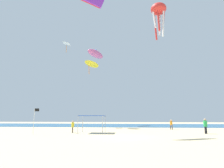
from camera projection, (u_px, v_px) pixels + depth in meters
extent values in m
cube|color=beige|center=(122.00, 137.00, 20.33)|extent=(110.00, 110.00, 0.10)
cube|color=#28608C|center=(126.00, 125.00, 47.63)|extent=(110.00, 19.62, 0.03)
cylinder|color=#B2B2B7|center=(78.00, 125.00, 24.30)|extent=(0.07, 0.07, 2.21)
cylinder|color=#B2B2B7|center=(103.00, 125.00, 24.02)|extent=(0.07, 0.07, 2.21)
cylinder|color=#B2B2B7|center=(83.00, 124.00, 26.80)|extent=(0.07, 0.07, 2.21)
cylinder|color=#B2B2B7|center=(105.00, 124.00, 26.51)|extent=(0.07, 0.07, 2.21)
cube|color=blue|center=(92.00, 116.00, 25.60)|extent=(3.23, 2.61, 0.06)
cylinder|color=black|center=(206.00, 130.00, 24.26)|extent=(0.17, 0.17, 0.86)
cylinder|color=black|center=(205.00, 130.00, 24.04)|extent=(0.17, 0.17, 0.86)
cylinder|color=green|center=(205.00, 124.00, 24.28)|extent=(0.45, 0.45, 0.75)
sphere|color=tan|center=(205.00, 120.00, 24.37)|extent=(0.28, 0.28, 0.28)
cylinder|color=brown|center=(73.00, 130.00, 25.65)|extent=(0.14, 0.14, 0.72)
cylinder|color=brown|center=(73.00, 130.00, 25.37)|extent=(0.14, 0.14, 0.72)
cylinder|color=yellow|center=(73.00, 125.00, 25.62)|extent=(0.37, 0.37, 0.62)
sphere|color=tan|center=(73.00, 122.00, 25.69)|extent=(0.23, 0.23, 0.23)
cylinder|color=brown|center=(171.00, 127.00, 31.95)|extent=(0.15, 0.15, 0.75)
cylinder|color=brown|center=(172.00, 127.00, 31.98)|extent=(0.15, 0.15, 0.75)
cylinder|color=orange|center=(171.00, 123.00, 32.08)|extent=(0.39, 0.39, 0.65)
sphere|color=tan|center=(171.00, 120.00, 32.16)|extent=(0.24, 0.24, 0.24)
cylinder|color=silver|center=(34.00, 121.00, 23.40)|extent=(0.06, 0.06, 3.11)
cube|color=black|center=(37.00, 110.00, 23.60)|extent=(0.55, 0.02, 0.35)
ellipsoid|color=pink|center=(96.00, 54.00, 51.43)|extent=(4.64, 6.87, 2.16)
cone|color=blue|center=(96.00, 50.00, 51.60)|extent=(1.34, 1.30, 0.81)
cone|color=yellow|center=(92.00, 63.00, 39.65)|extent=(4.19, 4.19, 1.49)
cylinder|color=orange|center=(89.00, 69.00, 40.51)|extent=(0.25, 0.24, 2.33)
cube|color=red|center=(86.00, 1.00, 26.00)|extent=(3.69, 1.21, 1.66)
cube|color=white|center=(67.00, 43.00, 43.88)|extent=(1.82, 1.86, 0.46)
cylinder|color=orange|center=(66.00, 49.00, 43.66)|extent=(0.09, 0.09, 1.69)
ellipsoid|color=red|center=(158.00, 9.00, 31.83)|extent=(3.11, 3.11, 1.84)
cylinder|color=red|center=(163.00, 20.00, 31.63)|extent=(0.56, 0.36, 2.85)
cylinder|color=white|center=(160.00, 25.00, 32.15)|extent=(0.38, 0.64, 3.70)
cylinder|color=red|center=(155.00, 27.00, 31.95)|extent=(0.60, 0.60, 4.55)
cylinder|color=white|center=(154.00, 20.00, 31.38)|extent=(0.56, 0.36, 2.85)
cylinder|color=red|center=(158.00, 20.00, 30.71)|extent=(0.38, 0.64, 3.70)
cylinder|color=white|center=(163.00, 23.00, 30.77)|extent=(0.60, 0.60, 4.55)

